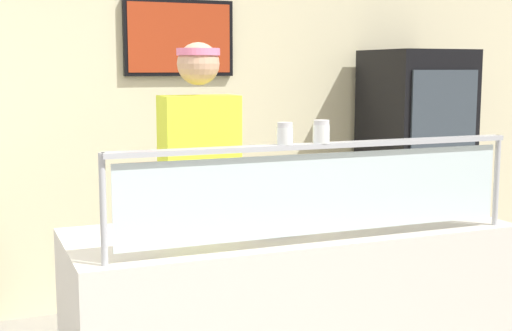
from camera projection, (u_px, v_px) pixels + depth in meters
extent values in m
cube|color=beige|center=(166.00, 109.00, 4.86)|extent=(6.30, 0.08, 2.70)
cube|color=black|center=(179.00, 38.00, 4.77)|extent=(0.76, 0.04, 0.51)
cube|color=#B23819|center=(180.00, 38.00, 4.75)|extent=(0.71, 0.01, 0.46)
cylinder|color=#B2B5BC|center=(103.00, 210.00, 2.43)|extent=(0.02, 0.02, 0.40)
cylinder|color=#B2B5BC|center=(497.00, 180.00, 3.07)|extent=(0.02, 0.02, 0.40)
cube|color=silver|center=(323.00, 193.00, 2.75)|extent=(1.64, 0.01, 0.32)
cube|color=#B2B5BC|center=(323.00, 145.00, 2.72)|extent=(1.70, 0.06, 0.02)
cylinder|color=#9EA0A8|center=(254.00, 224.00, 3.09)|extent=(0.52, 0.52, 0.01)
cylinder|color=tan|center=(254.00, 220.00, 3.09)|extent=(0.49, 0.49, 0.02)
cylinder|color=gold|center=(254.00, 218.00, 3.09)|extent=(0.44, 0.44, 0.01)
cube|color=#ADAFB7|center=(255.00, 217.00, 3.06)|extent=(0.09, 0.28, 0.01)
cylinder|color=white|center=(285.00, 136.00, 2.65)|extent=(0.06, 0.06, 0.07)
cylinder|color=white|center=(285.00, 138.00, 2.65)|extent=(0.05, 0.05, 0.04)
cylinder|color=silver|center=(285.00, 125.00, 2.65)|extent=(0.06, 0.06, 0.02)
cylinder|color=white|center=(321.00, 134.00, 2.71)|extent=(0.07, 0.07, 0.07)
cylinder|color=red|center=(321.00, 137.00, 2.71)|extent=(0.06, 0.06, 0.05)
cylinder|color=silver|center=(321.00, 122.00, 2.70)|extent=(0.06, 0.06, 0.02)
cylinder|color=#23232D|center=(180.00, 298.00, 3.58)|extent=(0.13, 0.13, 0.95)
cylinder|color=#23232D|center=(221.00, 293.00, 3.66)|extent=(0.13, 0.13, 0.95)
cube|color=#D8EA33|center=(199.00, 151.00, 3.52)|extent=(0.38, 0.21, 0.55)
sphere|color=tan|center=(198.00, 64.00, 3.46)|extent=(0.21, 0.21, 0.21)
cylinder|color=pink|center=(198.00, 52.00, 3.45)|extent=(0.21, 0.21, 0.04)
cylinder|color=tan|center=(249.00, 173.00, 3.39)|extent=(0.08, 0.34, 0.08)
cube|color=black|center=(414.00, 171.00, 5.18)|extent=(0.63, 0.65, 1.76)
cube|color=#38424C|center=(442.00, 173.00, 4.87)|extent=(0.53, 0.02, 1.41)
cylinder|color=red|center=(413.00, 164.00, 4.90)|extent=(0.06, 0.06, 0.20)
cylinder|color=red|center=(426.00, 163.00, 4.94)|extent=(0.06, 0.06, 0.20)
cylinder|color=green|center=(439.00, 163.00, 4.98)|extent=(0.06, 0.06, 0.20)
cylinder|color=red|center=(452.00, 162.00, 5.02)|extent=(0.06, 0.06, 0.20)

